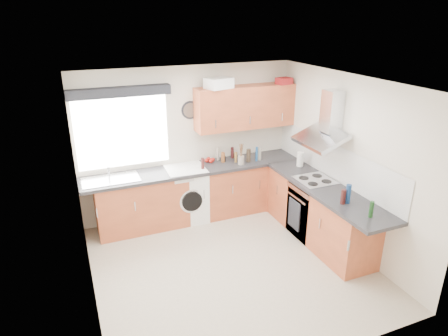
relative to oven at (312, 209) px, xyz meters
name	(u,v)px	position (x,y,z in m)	size (l,w,h in m)	color
ground_plane	(231,265)	(-1.50, -0.30, -0.42)	(3.60, 3.60, 0.00)	beige
ceiling	(232,83)	(-1.50, -0.30, 2.08)	(3.60, 3.60, 0.02)	white
wall_back	(188,142)	(-1.50, 1.50, 0.82)	(3.60, 0.02, 2.50)	silver
wall_front	(312,257)	(-1.50, -2.10, 0.82)	(3.60, 0.02, 2.50)	silver
wall_left	(83,207)	(-3.30, -0.30, 0.82)	(0.02, 3.60, 2.50)	silver
wall_right	(347,163)	(0.30, -0.30, 0.82)	(0.02, 3.60, 2.50)	silver
window	(122,132)	(-2.55, 1.49, 1.12)	(1.40, 0.02, 1.10)	white
window_blind	(119,92)	(-2.55, 1.40, 1.76)	(1.50, 0.18, 0.14)	black
splashback	(333,161)	(0.29, 0.00, 0.75)	(0.01, 3.00, 0.54)	white
base_cab_back	(189,195)	(-1.60, 1.21, 0.01)	(3.00, 0.58, 0.86)	#A74C2C
base_cab_corner	(274,181)	(0.00, 1.20, 0.01)	(0.60, 0.60, 0.86)	#A74C2C
base_cab_right	(319,213)	(0.01, -0.15, 0.01)	(0.58, 2.10, 0.86)	#A74C2C
worktop_back	(195,169)	(-1.50, 1.20, 0.46)	(3.60, 0.62, 0.05)	#252528
worktop_right	(327,190)	(0.00, -0.30, 0.46)	(0.62, 2.42, 0.05)	#252528
sink	(110,177)	(-2.83, 1.20, 0.52)	(0.84, 0.46, 0.10)	silver
oven	(312,209)	(0.00, 0.00, 0.00)	(0.56, 0.58, 0.85)	black
hob_plate	(315,180)	(0.00, 0.00, 0.49)	(0.52, 0.52, 0.01)	silver
extractor_hood	(326,124)	(0.10, 0.00, 1.34)	(0.52, 0.78, 0.66)	silver
upper_cabinets	(245,107)	(-0.55, 1.32, 1.38)	(1.70, 0.35, 0.70)	#A74C2C
washing_machine	(186,194)	(-1.65, 1.22, 0.03)	(0.62, 0.60, 0.91)	white
wall_clock	(190,110)	(-1.45, 1.48, 1.37)	(0.30, 0.30, 0.04)	black
casserole	(219,83)	(-1.04, 1.26, 1.81)	(0.40, 0.29, 0.17)	white
storage_box	(284,81)	(0.10, 1.22, 1.78)	(0.23, 0.19, 0.11)	#AB1C1E
utensil_pot	(241,160)	(-0.74, 1.05, 0.56)	(0.10, 0.10, 0.15)	gray
kitchen_roll	(300,159)	(0.12, 0.61, 0.60)	(0.11, 0.11, 0.23)	white
tomato_cluster	(210,160)	(-1.18, 1.35, 0.52)	(0.15, 0.15, 0.07)	#B01911
jar_0	(222,157)	(-0.97, 1.31, 0.55)	(0.04, 0.04, 0.13)	#143A18
jar_1	(236,155)	(-0.69, 1.37, 0.53)	(0.06, 0.06, 0.10)	#A17437
jar_2	(249,155)	(-0.57, 1.11, 0.60)	(0.07, 0.07, 0.22)	#382B1F
jar_3	(232,153)	(-0.75, 1.39, 0.58)	(0.05, 0.05, 0.19)	#3D1617
jar_4	(203,164)	(-1.40, 1.09, 0.58)	(0.05, 0.05, 0.18)	#441A18
jar_5	(224,159)	(-0.95, 1.28, 0.53)	(0.06, 0.06, 0.09)	black
jar_6	(218,154)	(-1.02, 1.39, 0.60)	(0.04, 0.04, 0.23)	#BCADA0
jar_7	(257,154)	(-0.43, 1.09, 0.61)	(0.04, 0.04, 0.25)	#1C4F88
jar_8	(259,154)	(-0.36, 1.13, 0.60)	(0.07, 0.07, 0.22)	gray
jar_9	(236,157)	(-0.78, 1.17, 0.57)	(0.04, 0.04, 0.18)	olive
jar_10	(223,157)	(-0.98, 1.26, 0.57)	(0.07, 0.07, 0.17)	brown
bottle_0	(371,209)	(-0.03, -1.22, 0.59)	(0.05, 0.05, 0.21)	#153C17
bottle_1	(348,194)	(-0.04, -0.79, 0.61)	(0.07, 0.07, 0.26)	navy
bottle_2	(343,197)	(-0.11, -0.79, 0.59)	(0.07, 0.07, 0.20)	#371413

